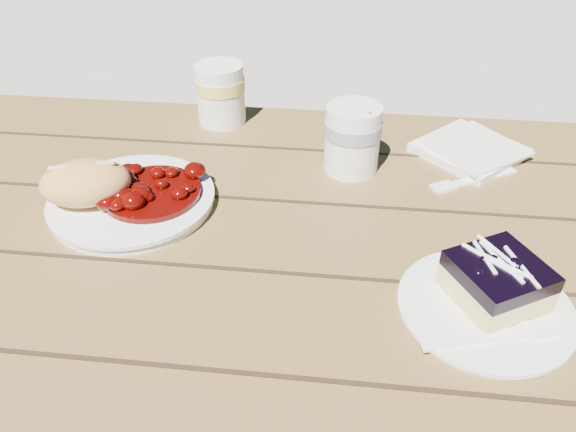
# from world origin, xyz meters

# --- Properties ---
(picnic_table) EXTENTS (2.00, 1.55, 0.75)m
(picnic_table) POSITION_xyz_m (0.00, -0.00, 0.59)
(picnic_table) COLOR brown
(picnic_table) RESTS_ON ground
(main_plate) EXTENTS (0.24, 0.24, 0.02)m
(main_plate) POSITION_xyz_m (-0.45, 0.04, 0.76)
(main_plate) COLOR white
(main_plate) RESTS_ON picnic_table
(goulash_stew) EXTENTS (0.14, 0.14, 0.04)m
(goulash_stew) POSITION_xyz_m (-0.42, 0.05, 0.79)
(goulash_stew) COLOR #490502
(goulash_stew) RESTS_ON main_plate
(bread_roll) EXTENTS (0.15, 0.12, 0.07)m
(bread_roll) POSITION_xyz_m (-0.51, 0.02, 0.80)
(bread_roll) COLOR tan
(bread_roll) RESTS_ON main_plate
(dessert_plate) EXTENTS (0.20, 0.20, 0.01)m
(dessert_plate) POSITION_xyz_m (0.03, -0.12, 0.76)
(dessert_plate) COLOR white
(dessert_plate) RESTS_ON picnic_table
(blueberry_cake) EXTENTS (0.13, 0.13, 0.06)m
(blueberry_cake) POSITION_xyz_m (0.04, -0.11, 0.79)
(blueberry_cake) COLOR #E6D57D
(blueberry_cake) RESTS_ON dessert_plate
(fork_dessert) EXTENTS (0.16, 0.07, 0.00)m
(fork_dessert) POSITION_xyz_m (0.01, -0.18, 0.76)
(fork_dessert) COLOR white
(fork_dessert) RESTS_ON dessert_plate
(coffee_cup) EXTENTS (0.09, 0.09, 0.11)m
(coffee_cup) POSITION_xyz_m (-0.14, 0.19, 0.80)
(coffee_cup) COLOR white
(coffee_cup) RESTS_ON picnic_table
(napkin_stack) EXTENTS (0.21, 0.21, 0.01)m
(napkin_stack) POSITION_xyz_m (0.07, 0.26, 0.76)
(napkin_stack) COLOR white
(napkin_stack) RESTS_ON picnic_table
(fork_table) EXTENTS (0.15, 0.10, 0.00)m
(fork_table) POSITION_xyz_m (0.08, 0.18, 0.75)
(fork_table) COLOR white
(fork_table) RESTS_ON picnic_table
(second_cup) EXTENTS (0.09, 0.09, 0.11)m
(second_cup) POSITION_xyz_m (-0.38, 0.33, 0.80)
(second_cup) COLOR white
(second_cup) RESTS_ON picnic_table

